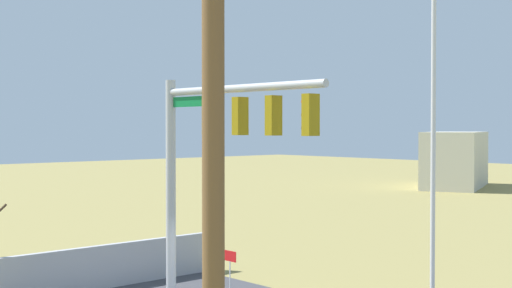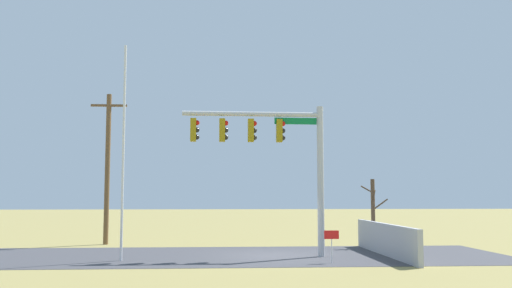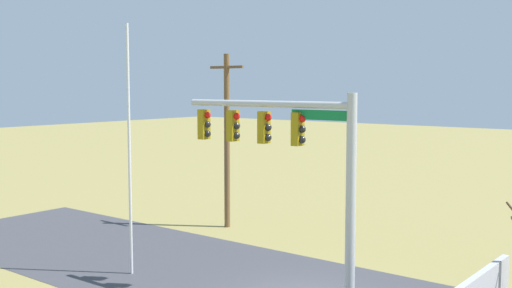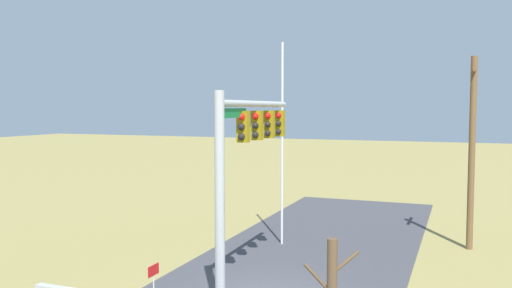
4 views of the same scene
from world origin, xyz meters
name	(u,v)px [view 1 (image 1 of 4)]	position (x,y,z in m)	size (l,w,h in m)	color
retaining_fence	(108,266)	(4.83, -0.25, 0.67)	(0.20, 8.39, 1.35)	#A8A8AD
signal_mast	(214,144)	(0.09, -0.68, 4.53)	(5.96, 0.43, 6.31)	#B2B5BA
flagpole	(433,161)	(-6.06, -1.55, 4.29)	(0.10, 0.10, 8.57)	silver
utility_pole	(213,201)	(-8.15, 5.92, 4.13)	(1.90, 0.26, 7.93)	brown
open_sign	(230,261)	(1.99, -2.81, 0.91)	(0.56, 0.04, 1.22)	silver
distant_building	(455,160)	(18.27, -41.00, 2.31)	(10.10, 4.20, 4.62)	beige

